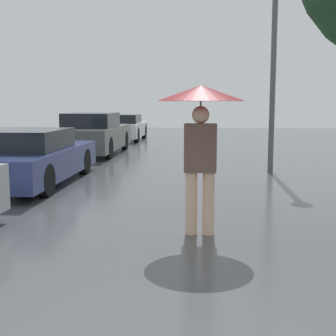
# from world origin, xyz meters

# --- Properties ---
(pedestrian) EXTENTS (1.07, 1.07, 1.85)m
(pedestrian) POSITION_xyz_m (0.25, 4.19, 1.48)
(pedestrian) COLOR beige
(pedestrian) RESTS_ON ground_plane
(parked_car_second) EXTENTS (1.63, 4.35, 1.12)m
(parked_car_second) POSITION_xyz_m (-3.20, 7.66, 0.53)
(parked_car_second) COLOR navy
(parked_car_second) RESTS_ON ground_plane
(parked_car_third) EXTENTS (1.73, 4.57, 1.33)m
(parked_car_third) POSITION_xyz_m (-3.28, 13.37, 0.63)
(parked_car_third) COLOR #4C514C
(parked_car_third) RESTS_ON ground_plane
(parked_car_farthest) EXTENTS (1.76, 4.06, 1.14)m
(parked_car_farthest) POSITION_xyz_m (-3.31, 19.17, 0.55)
(parked_car_farthest) COLOR silver
(parked_car_farthest) RESTS_ON ground_plane
(street_lamp) EXTENTS (0.36, 0.36, 4.75)m
(street_lamp) POSITION_xyz_m (1.88, 9.66, 3.13)
(street_lamp) COLOR #515456
(street_lamp) RESTS_ON ground_plane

